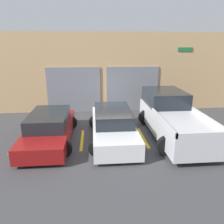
# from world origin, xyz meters

# --- Properties ---
(ground_plane) EXTENTS (28.00, 28.00, 0.00)m
(ground_plane) POSITION_xyz_m (0.00, 0.00, 0.00)
(ground_plane) COLOR #3D3D3F
(shophouse_building) EXTENTS (17.46, 0.68, 4.77)m
(shophouse_building) POSITION_xyz_m (-0.00, 3.29, 2.36)
(shophouse_building) COLOR tan
(shophouse_building) RESTS_ON ground
(pickup_truck) EXTENTS (2.51, 5.42, 1.85)m
(pickup_truck) POSITION_xyz_m (2.77, -1.01, 0.86)
(pickup_truck) COLOR silver
(pickup_truck) RESTS_ON ground
(sedan_white) EXTENTS (2.16, 4.77, 1.35)m
(sedan_white) POSITION_xyz_m (0.00, -1.31, 0.63)
(sedan_white) COLOR white
(sedan_white) RESTS_ON ground
(sedan_side) EXTENTS (2.18, 4.61, 1.26)m
(sedan_side) POSITION_xyz_m (-2.77, -1.31, 0.59)
(sedan_side) COLOR maroon
(sedan_side) RESTS_ON ground
(parking_stripe_far_left) EXTENTS (0.12, 2.20, 0.01)m
(parking_stripe_far_left) POSITION_xyz_m (-4.15, -1.34, 0.00)
(parking_stripe_far_left) COLOR gold
(parking_stripe_far_left) RESTS_ON ground
(parking_stripe_left) EXTENTS (0.12, 2.20, 0.01)m
(parking_stripe_left) POSITION_xyz_m (-1.38, -1.34, 0.00)
(parking_stripe_left) COLOR gold
(parking_stripe_left) RESTS_ON ground
(parking_stripe_centre) EXTENTS (0.12, 2.20, 0.01)m
(parking_stripe_centre) POSITION_xyz_m (1.38, -1.34, 0.00)
(parking_stripe_centre) COLOR gold
(parking_stripe_centre) RESTS_ON ground
(parking_stripe_right) EXTENTS (0.12, 2.20, 0.01)m
(parking_stripe_right) POSITION_xyz_m (4.15, -1.34, 0.00)
(parking_stripe_right) COLOR gold
(parking_stripe_right) RESTS_ON ground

